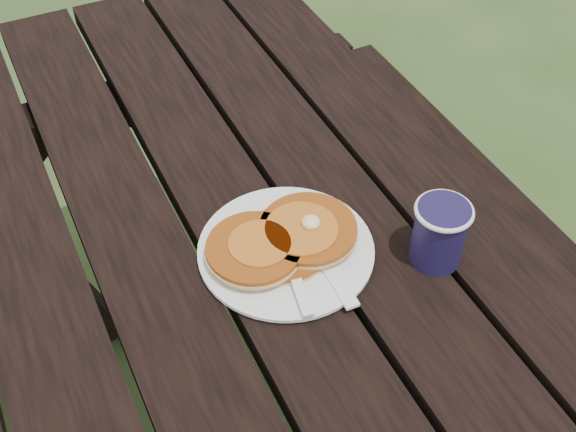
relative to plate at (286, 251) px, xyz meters
name	(u,v)px	position (x,y,z in m)	size (l,w,h in m)	color
plate	(286,251)	(0.00, 0.00, 0.00)	(0.24, 0.24, 0.01)	white
pancake_stack	(283,240)	(0.00, 0.00, 0.02)	(0.22, 0.14, 0.04)	#A54D12
knife	(324,260)	(0.04, -0.04, 0.01)	(0.02, 0.18, 0.01)	white
fork	(297,284)	(-0.02, -0.07, 0.01)	(0.03, 0.16, 0.01)	white
coffee_cup	(440,230)	(0.19, -0.10, 0.05)	(0.08, 0.08, 0.10)	#1A143A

